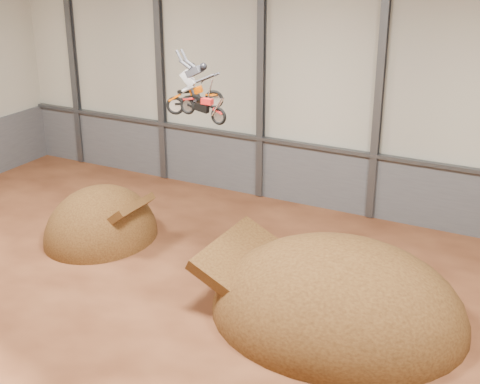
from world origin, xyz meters
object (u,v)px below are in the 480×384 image
at_px(fmx_rider_a, 196,85).
at_px(fmx_rider_b, 201,88).
at_px(takeoff_ramp, 102,238).
at_px(landing_ramp, 337,316).

xyz_separation_m(fmx_rider_a, fmx_rider_b, (0.86, -0.99, 0.18)).
height_order(takeoff_ramp, landing_ramp, landing_ramp).
bearing_deg(fmx_rider_b, takeoff_ramp, 169.88).
bearing_deg(fmx_rider_b, landing_ramp, 10.68).
relative_size(landing_ramp, fmx_rider_b, 3.59).
bearing_deg(landing_ramp, takeoff_ramp, 173.82).
bearing_deg(landing_ramp, fmx_rider_a, 176.37).
xyz_separation_m(landing_ramp, fmx_rider_b, (-5.84, -0.57, 8.87)).
height_order(landing_ramp, fmx_rider_b, fmx_rider_b).
xyz_separation_m(takeoff_ramp, landing_ramp, (13.14, -1.42, 0.00)).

